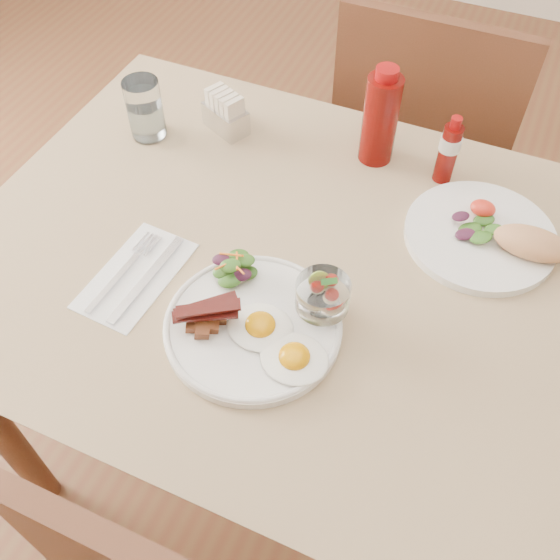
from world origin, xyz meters
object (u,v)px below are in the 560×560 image
(second_plate, at_px, (493,236))
(sugar_caddy, at_px, (226,114))
(hot_sauce_bottle, at_px, (449,150))
(fruit_cup, at_px, (323,295))
(ketchup_bottle, at_px, (380,118))
(water_glass, at_px, (145,112))
(main_plate, at_px, (253,326))
(chair_far, at_px, (421,147))
(table, at_px, (335,304))

(second_plate, bearing_deg, sugar_caddy, 170.12)
(sugar_caddy, bearing_deg, hot_sauce_bottle, 28.92)
(fruit_cup, relative_size, ketchup_bottle, 0.43)
(fruit_cup, relative_size, water_glass, 0.69)
(main_plate, height_order, water_glass, water_glass)
(fruit_cup, xyz_separation_m, water_glass, (-0.49, 0.29, -0.01))
(chair_far, height_order, water_glass, chair_far)
(sugar_caddy, bearing_deg, water_glass, -125.70)
(main_plate, height_order, sugar_caddy, sugar_caddy)
(table, xyz_separation_m, sugar_caddy, (-0.35, 0.27, 0.13))
(chair_far, bearing_deg, hot_sauce_bottle, -74.68)
(table, bearing_deg, second_plate, 38.00)
(ketchup_bottle, bearing_deg, hot_sauce_bottle, -3.44)
(chair_far, xyz_separation_m, hot_sauce_bottle, (0.10, -0.36, 0.30))
(sugar_caddy, bearing_deg, chair_far, 73.23)
(hot_sauce_bottle, distance_m, water_glass, 0.60)
(ketchup_bottle, bearing_deg, table, -82.83)
(sugar_caddy, bearing_deg, second_plate, 14.96)
(table, distance_m, chair_far, 0.68)
(second_plate, bearing_deg, chair_far, 114.14)
(second_plate, xyz_separation_m, ketchup_bottle, (-0.26, 0.14, 0.08))
(second_plate, xyz_separation_m, hot_sauce_bottle, (-0.12, 0.13, 0.05))
(fruit_cup, distance_m, ketchup_bottle, 0.41)
(fruit_cup, bearing_deg, main_plate, -145.86)
(ketchup_bottle, height_order, hot_sauce_bottle, ketchup_bottle)
(table, distance_m, water_glass, 0.54)
(ketchup_bottle, bearing_deg, second_plate, -28.21)
(main_plate, distance_m, hot_sauce_bottle, 0.50)
(water_glass, bearing_deg, sugar_caddy, 29.46)
(chair_far, height_order, sugar_caddy, chair_far)
(fruit_cup, bearing_deg, second_plate, 51.83)
(main_plate, height_order, ketchup_bottle, ketchup_bottle)
(table, height_order, main_plate, main_plate)
(table, bearing_deg, fruit_cup, -86.29)
(main_plate, bearing_deg, second_plate, 47.61)
(hot_sauce_bottle, bearing_deg, table, -108.05)
(chair_far, xyz_separation_m, ketchup_bottle, (-0.04, -0.35, 0.32))
(sugar_caddy, bearing_deg, main_plate, -33.71)
(main_plate, bearing_deg, chair_far, 84.19)
(table, xyz_separation_m, fruit_cup, (0.01, -0.10, 0.15))
(hot_sauce_bottle, bearing_deg, fruit_cup, -102.90)
(table, bearing_deg, sugar_caddy, 142.11)
(main_plate, relative_size, water_glass, 2.28)
(water_glass, bearing_deg, second_plate, -1.69)
(table, relative_size, main_plate, 4.75)
(second_plate, bearing_deg, fruit_cup, -128.17)
(main_plate, bearing_deg, hot_sauce_bottle, 68.51)
(table, distance_m, sugar_caddy, 0.46)
(fruit_cup, relative_size, second_plate, 0.30)
(table, distance_m, hot_sauce_bottle, 0.36)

